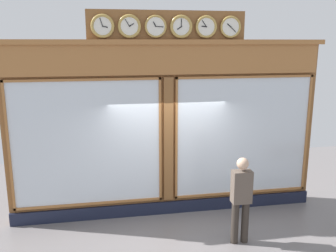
# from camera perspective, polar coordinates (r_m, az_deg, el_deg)

# --- Properties ---
(shop_facade) EXTENTS (6.82, 0.42, 4.36)m
(shop_facade) POSITION_cam_1_polar(r_m,az_deg,el_deg) (7.94, -0.16, -0.18)
(shop_facade) COLOR brown
(shop_facade) RESTS_ON ground_plane
(pedestrian) EXTENTS (0.36, 0.22, 1.69)m
(pedestrian) POSITION_cam_1_polar(r_m,az_deg,el_deg) (7.10, 11.26, -10.70)
(pedestrian) COLOR #312A24
(pedestrian) RESTS_ON ground_plane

